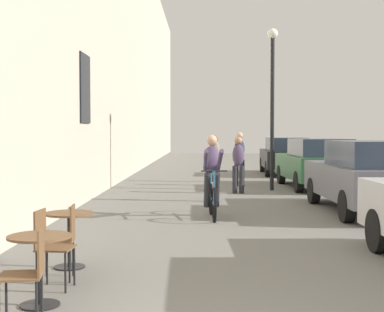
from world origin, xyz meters
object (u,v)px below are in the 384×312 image
object	(u,v)px
cafe_chair_mid_toward_street	(64,236)
parked_car_second	(368,175)
pedestrian_near	(212,166)
cafe_chair_near_toward_wall	(29,269)
cyclist_on_bicycle	(212,178)
pedestrian_far	(239,156)
parked_car_third	(316,163)
cafe_table_near	(40,255)
cafe_table_mid	(69,228)
street_lamp	(272,88)
cafe_chair_near_toward_street	(49,243)
pedestrian_furthest	(215,156)
pedestrian_mid	(238,162)
parked_car_fourth	(285,155)

from	to	relation	value
cafe_chair_mid_toward_street	parked_car_second	world-z (taller)	parked_car_second
pedestrian_near	cafe_chair_near_toward_wall	bearing A→B (deg)	-101.13
cafe_chair_near_toward_wall	cafe_chair_mid_toward_street	bearing A→B (deg)	92.92
cafe_chair_near_toward_wall	cyclist_on_bicycle	bearing A→B (deg)	75.02
pedestrian_near	pedestrian_far	bearing A→B (deg)	77.04
pedestrian_near	parked_car_third	size ratio (longest dim) A/B	0.36
cafe_table_near	pedestrian_far	bearing A→B (deg)	77.46
cafe_chair_near_toward_wall	cafe_table_mid	xyz separation A→B (m)	(-0.16, 2.19, 0.00)
cyclist_on_bicycle	street_lamp	distance (m)	6.23
cafe_chair_near_toward_wall	street_lamp	bearing A→B (deg)	73.02
cafe_table_near	pedestrian_near	distance (m)	8.91
cafe_chair_near_toward_street	pedestrian_furthest	world-z (taller)	pedestrian_furthest
pedestrian_far	parked_car_second	world-z (taller)	pedestrian_far
cafe_table_near	cafe_chair_mid_toward_street	xyz separation A→B (m)	(-0.01, 1.03, -0.00)
pedestrian_near	parked_car_second	xyz separation A→B (m)	(3.38, -1.97, -0.09)
pedestrian_mid	pedestrian_far	distance (m)	2.34
cyclist_on_bicycle	pedestrian_mid	bearing A→B (deg)	79.57
pedestrian_near	street_lamp	xyz separation A→B (m)	(1.87, 2.82, 2.20)
cyclist_on_bicycle	pedestrian_furthest	distance (m)	8.33
street_lamp	parked_car_second	world-z (taller)	street_lamp
pedestrian_mid	parked_car_fourth	bearing A→B (deg)	71.79
cafe_chair_near_toward_street	parked_car_fourth	xyz separation A→B (m)	(5.18, 17.32, 0.28)
parked_car_second	parked_car_fourth	distance (m)	11.24
pedestrian_mid	parked_car_second	size ratio (longest dim) A/B	0.36
parked_car_second	pedestrian_furthest	bearing A→B (deg)	112.50
cafe_table_near	cafe_chair_near_toward_wall	bearing A→B (deg)	-82.60
cafe_chair_near_toward_wall	pedestrian_furthest	size ratio (longest dim) A/B	0.54
cyclist_on_bicycle	parked_car_fourth	xyz separation A→B (m)	(3.26, 11.90, -0.01)
pedestrian_near	parked_car_fourth	size ratio (longest dim) A/B	0.37
cyclist_on_bicycle	pedestrian_mid	world-z (taller)	cyclist_on_bicycle
cafe_chair_mid_toward_street	street_lamp	distance (m)	11.44
cafe_chair_near_toward_street	street_lamp	distance (m)	11.82
cafe_table_near	street_lamp	bearing A→B (deg)	71.88
parked_car_third	parked_car_fourth	size ratio (longest dim) A/B	1.01
cafe_chair_near_toward_street	cafe_chair_near_toward_wall	world-z (taller)	same
parked_car_fourth	cyclist_on_bicycle	bearing A→B (deg)	-105.31
cafe_chair_near_toward_wall	street_lamp	xyz separation A→B (m)	(3.69, 12.09, 2.59)
cyclist_on_bicycle	parked_car_third	distance (m)	7.00
pedestrian_furthest	cafe_table_mid	bearing A→B (deg)	-99.71
pedestrian_mid	parked_car_third	distance (m)	3.01
cyclist_on_bicycle	cafe_chair_near_toward_wall	bearing A→B (deg)	-104.98
cafe_chair_near_toward_street	parked_car_second	xyz separation A→B (m)	(5.35, 6.08, 0.30)
cafe_chair_mid_toward_street	street_lamp	size ratio (longest dim) A/B	0.18
parked_car_fourth	cafe_table_mid	bearing A→B (deg)	-107.62
cafe_table_mid	cafe_chair_near_toward_wall	bearing A→B (deg)	-85.88
cafe_chair_near_toward_street	cafe_table_mid	world-z (taller)	cafe_chair_near_toward_street
pedestrian_near	pedestrian_furthest	size ratio (longest dim) A/B	0.98
cafe_chair_mid_toward_street	parked_car_second	bearing A→B (deg)	47.12
street_lamp	parked_car_second	xyz separation A→B (m)	(1.51, -4.79, -2.29)
cafe_chair_near_toward_wall	parked_car_third	world-z (taller)	parked_car_third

